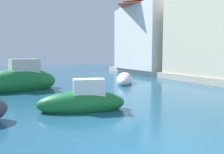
# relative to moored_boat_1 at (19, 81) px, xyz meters

# --- Properties ---
(ground) EXTENTS (80.00, 80.00, 0.00)m
(ground) POSITION_rel_moored_boat_1_xyz_m (1.79, -10.34, -0.55)
(ground) COLOR #1E5170
(moored_boat_1) EXTENTS (4.70, 2.55, 2.22)m
(moored_boat_1) POSITION_rel_moored_boat_1_xyz_m (0.00, 0.00, 0.00)
(moored_boat_1) COLOR #197233
(moored_boat_1) RESTS_ON ground
(moored_boat_2) EXTENTS (2.88, 3.64, 1.00)m
(moored_boat_2) POSITION_rel_moored_boat_1_xyz_m (7.20, -0.01, -0.27)
(moored_boat_2) COLOR white
(moored_boat_2) RESTS_ON ground
(moored_boat_4) EXTENTS (3.50, 1.93, 1.43)m
(moored_boat_4) POSITION_rel_moored_boat_1_xyz_m (1.71, -6.17, -0.20)
(moored_boat_4) COLOR #197233
(moored_boat_4) RESTS_ON ground
(waterfront_building_annex) EXTENTS (5.94, 7.38, 7.99)m
(waterfront_building_annex) POSITION_rel_moored_boat_1_xyz_m (14.79, 6.18, 4.00)
(waterfront_building_annex) COLOR beige
(waterfront_building_annex) RESTS_ON quay_promenade
(waterfront_building_far) EXTENTS (6.95, 7.74, 7.85)m
(waterfront_building_far) POSITION_rel_moored_boat_1_xyz_m (14.79, 6.01, 3.94)
(waterfront_building_far) COLOR white
(waterfront_building_far) RESTS_ON quay_promenade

